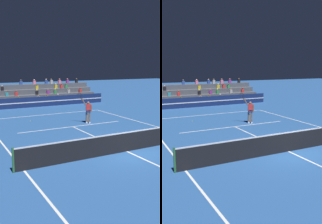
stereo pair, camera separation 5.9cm
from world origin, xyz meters
TOP-DOWN VIEW (x-y plane):
  - ground_plane at (0.00, 0.00)m, footprint 120.00×120.00m
  - court_lines at (0.00, 0.00)m, footprint 11.10×23.90m
  - tennis_net at (0.00, 0.00)m, footprint 12.00×0.10m
  - sponsor_banner_wall at (0.00, 16.79)m, footprint 18.00×0.26m
  - bleacher_stand at (-0.01, 19.96)m, footprint 18.16×3.80m
  - tennis_player at (1.61, 6.99)m, footprint 1.10×0.56m
  - tennis_ball at (-2.20, 9.68)m, footprint 0.07×0.07m

SIDE VIEW (x-z plane):
  - ground_plane at x=0.00m, z-range 0.00..0.00m
  - court_lines at x=0.00m, z-range 0.00..0.01m
  - tennis_ball at x=-2.20m, z-range 0.00..0.07m
  - tennis_net at x=0.00m, z-range -0.01..1.09m
  - sponsor_banner_wall at x=0.00m, z-range 0.00..1.10m
  - bleacher_stand at x=-0.01m, z-range -0.58..2.25m
  - tennis_player at x=1.61m, z-range -0.23..2.20m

